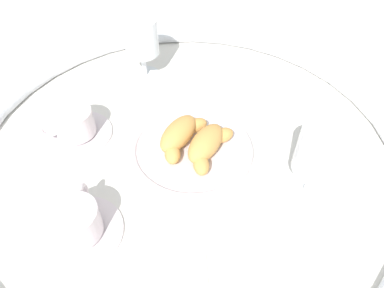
% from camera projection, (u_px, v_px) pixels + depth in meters
% --- Properties ---
extents(ground_plane, '(2.20, 2.20, 0.00)m').
position_uv_depth(ground_plane, '(186.00, 148.00, 0.68)').
color(ground_plane, silver).
extents(table_chrome_rim, '(0.82, 0.82, 0.02)m').
position_uv_depth(table_chrome_rim, '(186.00, 144.00, 0.67)').
color(table_chrome_rim, silver).
rests_on(table_chrome_rim, ground_plane).
extents(pastry_plate, '(0.23, 0.23, 0.02)m').
position_uv_depth(pastry_plate, '(192.00, 150.00, 0.66)').
color(pastry_plate, silver).
rests_on(pastry_plate, ground_plane).
extents(croissant_large, '(0.12, 0.10, 0.04)m').
position_uv_depth(croissant_large, '(180.00, 135.00, 0.65)').
color(croissant_large, '#D6994C').
rests_on(croissant_large, pastry_plate).
extents(croissant_small, '(0.12, 0.10, 0.04)m').
position_uv_depth(croissant_small, '(207.00, 144.00, 0.63)').
color(croissant_small, '#D6994C').
rests_on(croissant_small, pastry_plate).
extents(coffee_cup_near, '(0.14, 0.14, 0.06)m').
position_uv_depth(coffee_cup_near, '(77.00, 224.00, 0.54)').
color(coffee_cup_near, silver).
rests_on(coffee_cup_near, ground_plane).
extents(coffee_cup_far, '(0.14, 0.14, 0.06)m').
position_uv_depth(coffee_cup_far, '(74.00, 126.00, 0.69)').
color(coffee_cup_far, silver).
rests_on(coffee_cup_far, ground_plane).
extents(juice_glass_left, '(0.08, 0.08, 0.14)m').
position_uv_depth(juice_glass_left, '(141.00, 39.00, 0.78)').
color(juice_glass_left, white).
rests_on(juice_glass_left, ground_plane).
extents(juice_glass_right, '(0.08, 0.08, 0.14)m').
position_uv_depth(juice_glass_right, '(320.00, 155.00, 0.55)').
color(juice_glass_right, white).
rests_on(juice_glass_right, ground_plane).
extents(sugar_packet, '(0.05, 0.04, 0.01)m').
position_uv_depth(sugar_packet, '(260.00, 123.00, 0.73)').
color(sugar_packet, white).
rests_on(sugar_packet, ground_plane).
extents(folded_napkin, '(0.12, 0.12, 0.01)m').
position_uv_depth(folded_napkin, '(169.00, 249.00, 0.53)').
color(folded_napkin, silver).
rests_on(folded_napkin, ground_plane).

